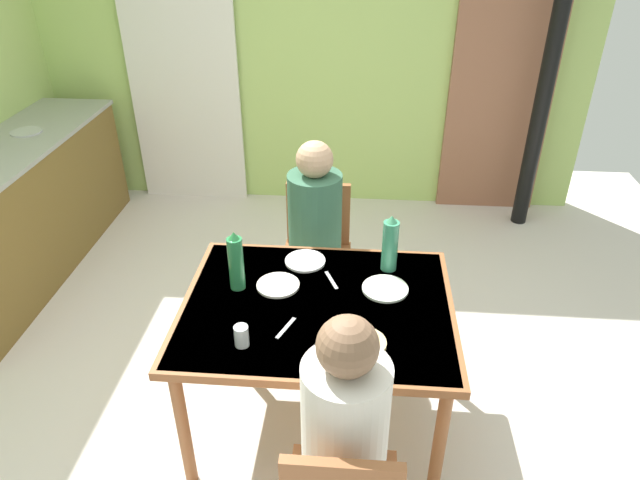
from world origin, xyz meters
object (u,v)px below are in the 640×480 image
kitchen_counter (19,211)px  water_bottle_green_far (390,244)px  water_bottle_green_near (236,262)px  person_near_diner (345,419)px  chair_far_diner (317,248)px  dining_table (317,317)px  person_far_diner (315,217)px

kitchen_counter → water_bottle_green_far: size_ratio=7.33×
water_bottle_green_near → kitchen_counter: bearing=147.7°
person_near_diner → water_bottle_green_far: bearing=80.5°
kitchen_counter → chair_far_diner: size_ratio=2.50×
dining_table → water_bottle_green_far: (0.33, 0.32, 0.21)m
person_far_diner → chair_far_diner: bearing=-90.0°
dining_table → water_bottle_green_near: water_bottle_green_near is taller
chair_far_diner → water_bottle_green_near: size_ratio=2.90×
person_far_diner → water_bottle_green_far: bearing=136.0°
kitchen_counter → water_bottle_green_near: bearing=-32.3°
kitchen_counter → chair_far_diner: 2.12m
person_near_diner → kitchen_counter: bearing=140.2°
water_bottle_green_near → person_near_diner: bearing=-56.3°
person_near_diner → person_far_diner: (-0.23, 1.41, 0.00)m
person_near_diner → water_bottle_green_far: size_ratio=2.59×
person_near_diner → water_bottle_green_far: person_near_diner is taller
kitchen_counter → water_bottle_green_near: 2.14m
chair_far_diner → water_bottle_green_near: 0.88m
dining_table → water_bottle_green_far: water_bottle_green_far is taller
kitchen_counter → person_far_diner: bearing=-14.0°
kitchen_counter → dining_table: bearing=-29.5°
water_bottle_green_far → kitchen_counter: bearing=160.0°
kitchen_counter → water_bottle_green_far: (2.49, -0.91, 0.41)m
kitchen_counter → chair_far_diner: bearing=-10.4°
dining_table → water_bottle_green_near: size_ratio=4.11×
chair_far_diner → dining_table: bearing=95.1°
kitchen_counter → dining_table: size_ratio=1.77×
kitchen_counter → person_near_diner: size_ratio=2.83×
chair_far_diner → person_near_diner: (0.23, -1.55, 0.28)m
dining_table → water_bottle_green_far: bearing=44.2°
kitchen_counter → person_far_diner: size_ratio=2.83×
dining_table → chair_far_diner: (-0.07, 0.84, -0.15)m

